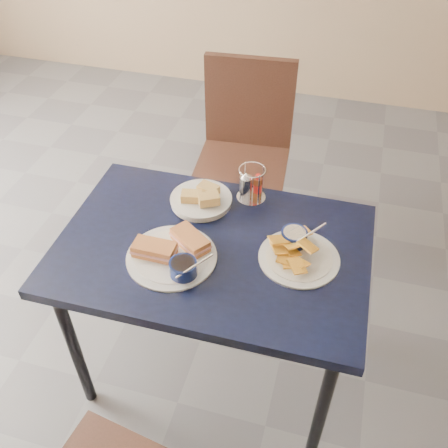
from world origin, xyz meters
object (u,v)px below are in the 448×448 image
(dining_table, at_px, (213,261))
(condiment_caddy, at_px, (250,186))
(plantain_plate, at_px, (297,250))
(sandwich_plate, at_px, (174,253))
(bread_basket, at_px, (202,199))
(chair_far, at_px, (246,143))

(dining_table, height_order, condiment_caddy, condiment_caddy)
(plantain_plate, bearing_deg, sandwich_plate, -161.91)
(dining_table, height_order, bread_basket, bread_basket)
(plantain_plate, bearing_deg, chair_far, 112.89)
(sandwich_plate, relative_size, bread_basket, 1.39)
(dining_table, relative_size, bread_basket, 4.72)
(sandwich_plate, bearing_deg, plantain_plate, 18.09)
(chair_far, xyz_separation_m, plantain_plate, (0.39, -0.92, 0.22))
(chair_far, xyz_separation_m, sandwich_plate, (0.00, -1.05, 0.23))
(sandwich_plate, xyz_separation_m, plantain_plate, (0.39, 0.13, -0.00))
(dining_table, bearing_deg, bread_basket, 116.68)
(plantain_plate, distance_m, condiment_caddy, 0.34)
(chair_far, xyz_separation_m, condiment_caddy, (0.17, -0.67, 0.26))
(sandwich_plate, xyz_separation_m, bread_basket, (0.00, 0.30, -0.00))
(bread_basket, height_order, condiment_caddy, condiment_caddy)
(dining_table, relative_size, chair_far, 1.12)
(plantain_plate, bearing_deg, condiment_caddy, 130.92)
(dining_table, xyz_separation_m, plantain_plate, (0.28, 0.03, 0.10))
(dining_table, distance_m, chair_far, 0.97)
(chair_far, height_order, plantain_plate, chair_far)
(bread_basket, bearing_deg, dining_table, -63.32)
(chair_far, bearing_deg, condiment_caddy, -75.77)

